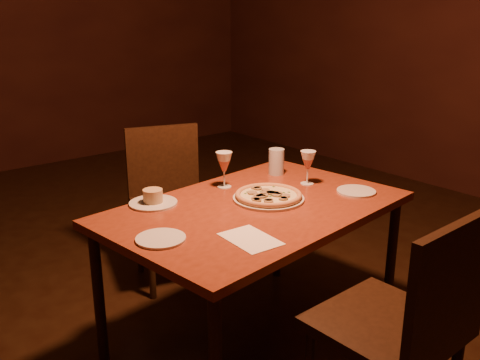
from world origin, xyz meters
TOP-DOWN VIEW (x-y plane):
  - floor at (0.00, 0.00)m, footprint 7.00×7.00m
  - dining_table at (0.18, -0.22)m, footprint 1.38×0.98m
  - chair_near at (0.14, -1.03)m, footprint 0.45×0.45m
  - chair_far at (0.26, 0.62)m, footprint 0.53×0.53m
  - pizza_plate at (0.27, -0.20)m, footprint 0.32×0.32m
  - ramekin_saucer at (-0.16, 0.08)m, footprint 0.21×0.21m
  - wine_glass_far at (0.23, 0.07)m, footprint 0.08×0.08m
  - wine_glass_right at (0.57, -0.15)m, footprint 0.08×0.08m
  - water_tumbler at (0.57, 0.07)m, footprint 0.08×0.08m
  - side_plate_left at (-0.33, -0.27)m, footprint 0.19×0.19m
  - side_plate_near at (0.66, -0.38)m, footprint 0.18×0.18m
  - menu_card at (-0.07, -0.48)m, footprint 0.17×0.24m

SIDE VIEW (x-z plane):
  - floor at x=0.00m, z-range 0.00..0.00m
  - chair_far at x=0.26m, z-range 0.06..0.93m
  - chair_near at x=0.14m, z-range 0.06..0.98m
  - dining_table at x=0.18m, z-range 0.29..0.98m
  - menu_card at x=-0.07m, z-range 0.69..0.70m
  - side_plate_near at x=0.66m, z-range 0.69..0.70m
  - side_plate_left at x=-0.33m, z-range 0.69..0.70m
  - pizza_plate at x=0.27m, z-range 0.70..0.73m
  - ramekin_saucer at x=-0.16m, z-range 0.68..0.75m
  - water_tumbler at x=0.57m, z-range 0.69..0.83m
  - wine_glass_right at x=0.57m, z-range 0.69..0.86m
  - wine_glass_far at x=0.23m, z-range 0.69..0.87m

